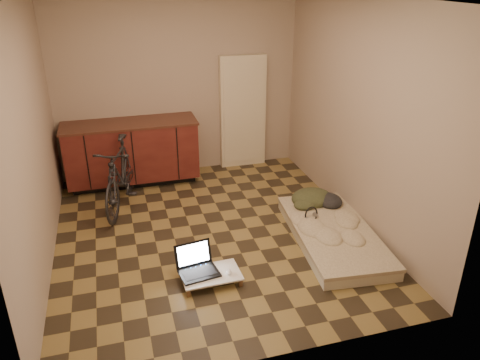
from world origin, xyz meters
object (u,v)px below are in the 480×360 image
object	(u,v)px
bicycle	(120,171)
laptop	(197,267)
lap_desk	(211,274)
futon	(333,234)

from	to	relation	value
bicycle	laptop	size ratio (longest dim) A/B	3.61
bicycle	lap_desk	world-z (taller)	bicycle
futon	lap_desk	bearing A→B (deg)	-160.36
futon	laptop	xyz separation A→B (m)	(-1.63, -0.30, 0.07)
futon	laptop	size ratio (longest dim) A/B	4.37
bicycle	laptop	xyz separation A→B (m)	(0.62, -1.82, -0.34)
bicycle	futon	size ratio (longest dim) A/B	0.83
bicycle	futon	bearing A→B (deg)	-17.72
futon	lap_desk	distance (m)	1.56
lap_desk	futon	bearing A→B (deg)	12.37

